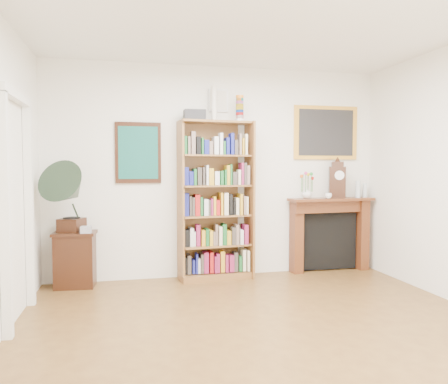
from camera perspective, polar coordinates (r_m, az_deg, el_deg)
name	(u,v)px	position (r m, az deg, el deg)	size (l,w,h in m)	color
room	(283,176)	(3.45, 7.72, 2.13)	(4.51, 5.01, 2.81)	brown
door_casing	(18,189)	(4.56, -25.34, 0.38)	(0.08, 1.02, 2.17)	white
teal_poster	(138,153)	(5.72, -11.14, 5.05)	(0.58, 0.04, 0.78)	black
small_picture	(218,100)	(5.91, -0.76, 11.88)	(0.26, 0.04, 0.30)	white
gilt_painting	(326,133)	(6.36, 13.16, 7.55)	(0.95, 0.04, 0.75)	gold
bookshelf	(216,191)	(5.67, -1.08, 0.09)	(0.98, 0.43, 2.37)	brown
side_cabinet	(75,259)	(5.69, -18.87, -8.34)	(0.50, 0.36, 0.68)	black
fireplace	(329,228)	(6.36, 13.58, -4.64)	(1.24, 0.38, 1.03)	#542413
gramophone	(70,192)	(5.48, -19.53, -0.04)	(0.74, 0.81, 0.87)	black
cd_stack	(86,230)	(5.49, -17.58, -4.71)	(0.12, 0.12, 0.08)	silver
mantel_clock	(337,180)	(6.30, 14.58, 1.47)	(0.25, 0.19, 0.51)	black
flower_vase	(307,193)	(6.13, 10.76, -0.18)	(0.13, 0.13, 0.14)	silver
teacup	(328,196)	(6.14, 13.47, -0.49)	(0.09, 0.09, 0.07)	white
bottle_left	(358,189)	(6.44, 17.10, 0.36)	(0.07, 0.07, 0.24)	silver
bottle_right	(365,190)	(6.55, 17.91, 0.22)	(0.06, 0.06, 0.20)	silver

